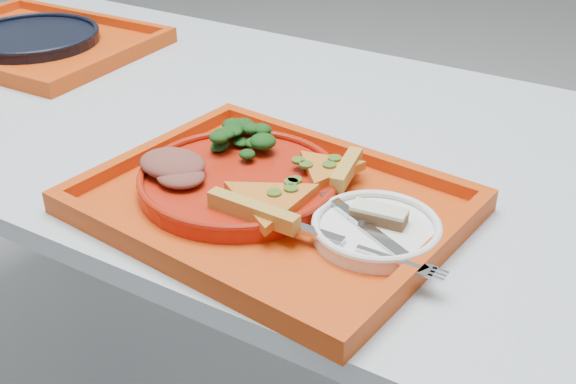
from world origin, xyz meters
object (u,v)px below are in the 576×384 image
object	(u,v)px
tray_main	(271,207)
navy_plate	(33,39)
tray_far	(34,45)
dinner_plate	(239,183)
dessert_bar	(379,214)

from	to	relation	value
tray_main	navy_plate	size ratio (longest dim) A/B	1.73
tray_far	navy_plate	world-z (taller)	navy_plate
tray_main	dinner_plate	xyz separation A→B (m)	(-0.05, 0.01, 0.02)
tray_far	dessert_bar	world-z (taller)	dessert_bar
navy_plate	tray_far	bearing A→B (deg)	0.00
tray_main	dinner_plate	bearing A→B (deg)	175.69
tray_far	navy_plate	bearing A→B (deg)	0.00
tray_far	navy_plate	xyz separation A→B (m)	(0.00, 0.00, 0.01)
navy_plate	dessert_bar	xyz separation A→B (m)	(0.88, -0.26, 0.02)
tray_main	tray_far	xyz separation A→B (m)	(-0.74, 0.28, 0.00)
tray_far	dinner_plate	distance (m)	0.74
navy_plate	dessert_bar	bearing A→B (deg)	-16.71
tray_main	tray_far	bearing A→B (deg)	165.46
tray_main	dessert_bar	distance (m)	0.15
dinner_plate	navy_plate	xyz separation A→B (m)	(-0.69, 0.27, -0.00)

